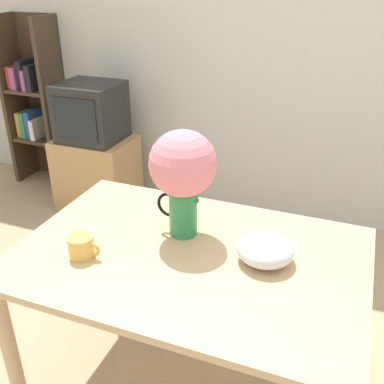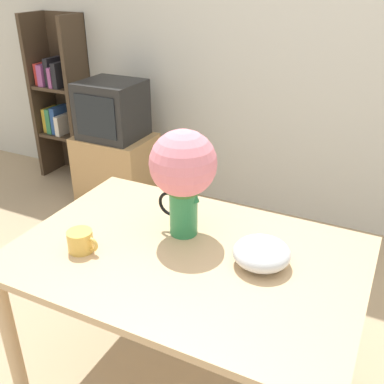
{
  "view_description": "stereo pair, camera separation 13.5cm",
  "coord_description": "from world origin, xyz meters",
  "px_view_note": "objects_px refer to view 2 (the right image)",
  "views": [
    {
      "loc": [
        0.48,
        -1.21,
        1.73
      ],
      "look_at": [
        -0.08,
        0.24,
        0.94
      ],
      "focal_mm": 42.0,
      "sensor_mm": 36.0,
      "label": 1
    },
    {
      "loc": [
        0.6,
        -1.15,
        1.73
      ],
      "look_at": [
        -0.08,
        0.24,
        0.94
      ],
      "focal_mm": 42.0,
      "sensor_mm": 36.0,
      "label": 2
    }
  ],
  "objects_px": {
    "white_bowl": "(262,253)",
    "tv_set": "(112,110)",
    "flower_vase": "(183,171)",
    "coffee_mug": "(81,241)"
  },
  "relations": [
    {
      "from": "flower_vase",
      "to": "tv_set",
      "type": "xyz_separation_m",
      "value": [
        -1.24,
        1.25,
        -0.25
      ]
    },
    {
      "from": "tv_set",
      "to": "coffee_mug",
      "type": "bearing_deg",
      "value": -58.32
    },
    {
      "from": "coffee_mug",
      "to": "tv_set",
      "type": "relative_size",
      "value": 0.3
    },
    {
      "from": "flower_vase",
      "to": "white_bowl",
      "type": "bearing_deg",
      "value": -11.46
    },
    {
      "from": "coffee_mug",
      "to": "tv_set",
      "type": "bearing_deg",
      "value": 121.68
    },
    {
      "from": "white_bowl",
      "to": "flower_vase",
      "type": "bearing_deg",
      "value": 168.54
    },
    {
      "from": "coffee_mug",
      "to": "tv_set",
      "type": "distance_m",
      "value": 1.8
    },
    {
      "from": "white_bowl",
      "to": "tv_set",
      "type": "xyz_separation_m",
      "value": [
        -1.59,
        1.32,
        -0.02
      ]
    },
    {
      "from": "flower_vase",
      "to": "coffee_mug",
      "type": "distance_m",
      "value": 0.47
    },
    {
      "from": "coffee_mug",
      "to": "white_bowl",
      "type": "xyz_separation_m",
      "value": [
        0.65,
        0.22,
        0.01
      ]
    }
  ]
}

